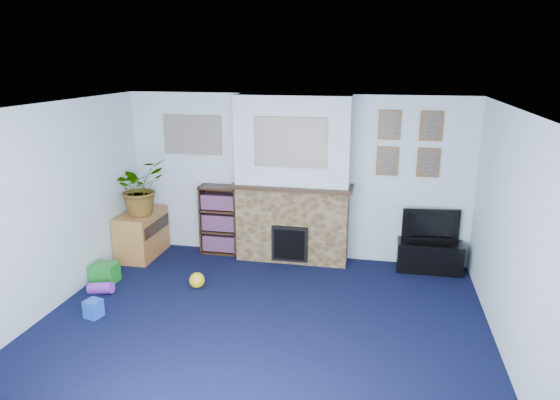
% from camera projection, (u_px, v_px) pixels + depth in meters
% --- Properties ---
extents(floor, '(5.00, 4.50, 0.01)m').
position_uv_depth(floor, '(259.00, 329.00, 5.48)').
color(floor, black).
rests_on(floor, ground).
extents(ceiling, '(5.00, 4.50, 0.01)m').
position_uv_depth(ceiling, '(256.00, 109.00, 4.83)').
color(ceiling, white).
rests_on(ceiling, wall_back).
extents(wall_back, '(5.00, 0.04, 2.40)m').
position_uv_depth(wall_back, '(295.00, 177.00, 7.27)').
color(wall_back, silver).
rests_on(wall_back, ground).
extents(wall_front, '(5.00, 0.04, 2.40)m').
position_uv_depth(wall_front, '(168.00, 343.00, 3.03)').
color(wall_front, silver).
rests_on(wall_front, ground).
extents(wall_left, '(0.04, 4.50, 2.40)m').
position_uv_depth(wall_left, '(43.00, 212.00, 5.64)').
color(wall_left, silver).
rests_on(wall_left, ground).
extents(wall_right, '(0.04, 4.50, 2.40)m').
position_uv_depth(wall_right, '(516.00, 243.00, 4.67)').
color(wall_right, silver).
rests_on(wall_right, ground).
extents(chimney_breast, '(1.72, 0.50, 2.40)m').
position_uv_depth(chimney_breast, '(293.00, 182.00, 7.09)').
color(chimney_breast, brown).
rests_on(chimney_breast, ground).
extents(collage_main, '(1.00, 0.03, 0.68)m').
position_uv_depth(collage_main, '(290.00, 142.00, 6.73)').
color(collage_main, gray).
rests_on(collage_main, chimney_breast).
extents(collage_left, '(0.90, 0.03, 0.58)m').
position_uv_depth(collage_left, '(193.00, 135.00, 7.40)').
color(collage_left, gray).
rests_on(collage_left, wall_back).
extents(portrait_tl, '(0.30, 0.03, 0.40)m').
position_uv_depth(portrait_tl, '(389.00, 125.00, 6.79)').
color(portrait_tl, brown).
rests_on(portrait_tl, wall_back).
extents(portrait_tr, '(0.30, 0.03, 0.40)m').
position_uv_depth(portrait_tr, '(431.00, 126.00, 6.68)').
color(portrait_tr, brown).
rests_on(portrait_tr, wall_back).
extents(portrait_bl, '(0.30, 0.03, 0.40)m').
position_uv_depth(portrait_bl, '(387.00, 161.00, 6.92)').
color(portrait_bl, brown).
rests_on(portrait_bl, wall_back).
extents(portrait_br, '(0.30, 0.03, 0.40)m').
position_uv_depth(portrait_br, '(428.00, 163.00, 6.82)').
color(portrait_br, brown).
rests_on(portrait_br, wall_back).
extents(tv_stand, '(0.89, 0.37, 0.42)m').
position_uv_depth(tv_stand, '(429.00, 255.00, 6.95)').
color(tv_stand, black).
rests_on(tv_stand, ground).
extents(television, '(0.79, 0.19, 0.45)m').
position_uv_depth(television, '(432.00, 226.00, 6.86)').
color(television, black).
rests_on(television, tv_stand).
extents(bookshelf, '(0.58, 0.28, 1.05)m').
position_uv_depth(bookshelf, '(220.00, 221.00, 7.55)').
color(bookshelf, black).
rests_on(bookshelf, ground).
extents(sideboard, '(0.48, 0.87, 0.68)m').
position_uv_depth(sideboard, '(142.00, 233.00, 7.47)').
color(sideboard, '#AE7137').
rests_on(sideboard, ground).
extents(potted_plant, '(0.87, 0.91, 0.80)m').
position_uv_depth(potted_plant, '(140.00, 187.00, 7.21)').
color(potted_plant, '#26661E').
rests_on(potted_plant, sideboard).
extents(mantel_clock, '(0.11, 0.07, 0.15)m').
position_uv_depth(mantel_clock, '(287.00, 180.00, 7.05)').
color(mantel_clock, gold).
rests_on(mantel_clock, chimney_breast).
extents(mantel_candle, '(0.05, 0.05, 0.16)m').
position_uv_depth(mantel_candle, '(313.00, 180.00, 6.97)').
color(mantel_candle, '#B2BFC6').
rests_on(mantel_candle, chimney_breast).
extents(mantel_teddy, '(0.14, 0.14, 0.14)m').
position_uv_depth(mantel_teddy, '(255.00, 179.00, 7.14)').
color(mantel_teddy, gray).
rests_on(mantel_teddy, chimney_breast).
extents(mantel_can, '(0.06, 0.06, 0.12)m').
position_uv_depth(mantel_can, '(337.00, 183.00, 6.91)').
color(mantel_can, blue).
rests_on(mantel_can, chimney_breast).
extents(green_crate, '(0.32, 0.26, 0.26)m').
position_uv_depth(green_crate, '(105.00, 272.00, 6.62)').
color(green_crate, '#198C26').
rests_on(green_crate, ground).
extents(toy_ball, '(0.20, 0.20, 0.20)m').
position_uv_depth(toy_ball, '(197.00, 281.00, 6.47)').
color(toy_ball, yellow).
rests_on(toy_ball, ground).
extents(toy_block, '(0.20, 0.20, 0.21)m').
position_uv_depth(toy_block, '(93.00, 308.00, 5.72)').
color(toy_block, blue).
rests_on(toy_block, ground).
extents(toy_tube, '(0.33, 0.15, 0.19)m').
position_uv_depth(toy_tube, '(101.00, 288.00, 6.31)').
color(toy_tube, purple).
rests_on(toy_tube, ground).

